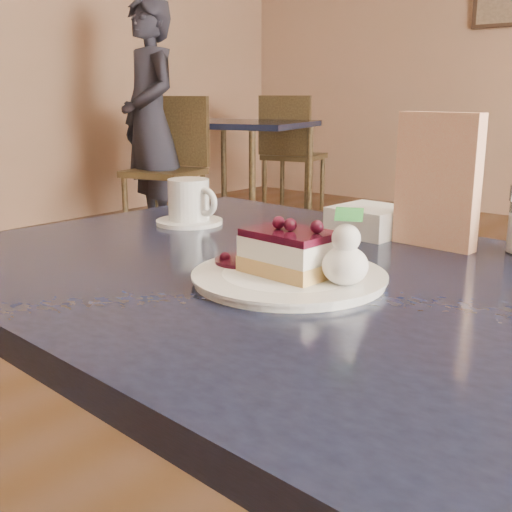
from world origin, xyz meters
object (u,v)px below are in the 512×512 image
Objects in this scene: patron at (150,122)px; dessert_plate at (289,278)px; main_table at (311,327)px; cheesecake_slice at (289,252)px; coffee_set at (190,204)px; bg_table_far_left at (237,215)px.

dessert_plate is at bearing -19.21° from patron.
main_table is 3.63m from patron.
main_table is at bearing 85.84° from dessert_plate.
dessert_plate is 0.04m from cheesecake_slice.
patron reaches higher than main_table.
main_table is 0.43m from coffee_set.
patron is (-0.13, -0.73, 0.73)m from bg_table_far_left.
coffee_set reaches higher than bg_table_far_left.
cheesecake_slice is at bearing -90.00° from main_table.
main_table is at bearing -18.56° from patron.
patron is at bearing 146.02° from cheesecake_slice.
dessert_plate is at bearing -90.00° from main_table.
bg_table_far_left is at bearing 132.60° from dessert_plate.
coffee_set is 0.09× the size of patron.
dessert_plate is (-0.00, -0.05, 0.08)m from main_table.
patron is (-2.88, 2.26, 0.05)m from dessert_plate.
dessert_plate reaches higher than main_table.
coffee_set is (-0.39, 0.14, 0.12)m from main_table.
dessert_plate is at bearing -61.92° from bg_table_far_left.
dessert_plate is 1.86× the size of coffee_set.
coffee_set is (-0.39, 0.19, 0.03)m from dessert_plate.
bg_table_far_left is at bearing 136.76° from cheesecake_slice.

